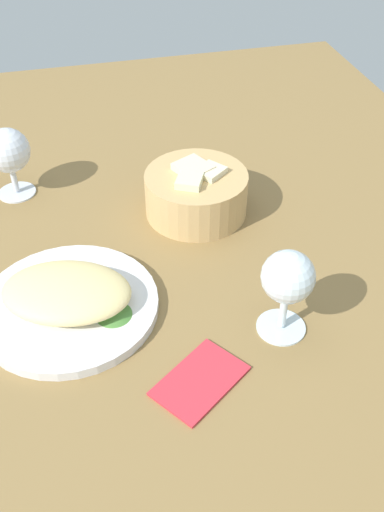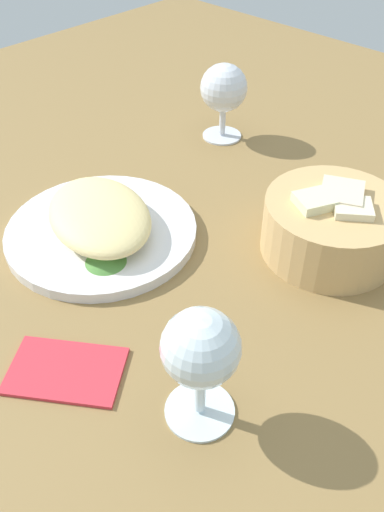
% 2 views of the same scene
% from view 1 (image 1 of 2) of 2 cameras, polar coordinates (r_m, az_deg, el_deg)
% --- Properties ---
extents(ground_plane, '(1.40, 1.40, 0.02)m').
position_cam_1_polar(ground_plane, '(0.90, -10.40, -0.11)').
color(ground_plane, olive).
extents(plate, '(0.24, 0.24, 0.01)m').
position_cam_1_polar(plate, '(0.81, -11.81, -4.75)').
color(plate, white).
rests_on(plate, ground_plane).
extents(omelette, '(0.20, 0.17, 0.04)m').
position_cam_1_polar(omelette, '(0.79, -12.06, -3.42)').
color(omelette, '#F1D990').
rests_on(omelette, plate).
extents(lettuce_garnish, '(0.05, 0.05, 0.01)m').
position_cam_1_polar(lettuce_garnish, '(0.77, -7.61, -5.34)').
color(lettuce_garnish, '#488236').
rests_on(lettuce_garnish, plate).
extents(bread_basket, '(0.16, 0.16, 0.08)m').
position_cam_1_polar(bread_basket, '(0.94, 0.41, 6.20)').
color(bread_basket, tan).
rests_on(bread_basket, ground_plane).
extents(wine_glass_near, '(0.07, 0.07, 0.12)m').
position_cam_1_polar(wine_glass_near, '(0.72, 9.23, -2.43)').
color(wine_glass_near, silver).
rests_on(wine_glass_near, ground_plane).
extents(wine_glass_far, '(0.07, 0.07, 0.12)m').
position_cam_1_polar(wine_glass_far, '(1.01, -17.38, 9.48)').
color(wine_glass_far, silver).
rests_on(wine_glass_far, ground_plane).
extents(folded_napkin, '(0.13, 0.12, 0.01)m').
position_cam_1_polar(folded_napkin, '(0.71, 0.78, -11.88)').
color(folded_napkin, red).
rests_on(folded_napkin, ground_plane).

